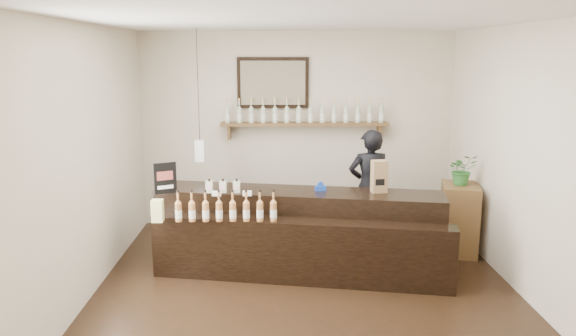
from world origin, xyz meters
The scene contains 10 objects.
ground centered at (0.00, 0.00, 0.00)m, with size 5.00×5.00×0.00m, color black.
room_shell centered at (0.00, 0.00, 1.70)m, with size 5.00×5.00×5.00m.
back_wall_decor centered at (-0.14, 2.37, 1.75)m, with size 2.66×0.96×1.69m.
counter centered at (-0.06, 0.58, 0.44)m, with size 3.38×1.48×1.09m.
promo_sign centered at (-1.57, 0.61, 1.11)m, with size 0.24×0.13×0.35m.
paper_bag centered at (0.86, 0.61, 1.12)m, with size 0.19×0.15×0.37m.
tape_dispenser centered at (0.20, 0.69, 0.97)m, with size 0.13×0.06×0.11m.
side_cabinet centered at (2.00, 1.15, 0.44)m, with size 0.57×0.69×0.88m.
potted_plant centered at (2.00, 1.15, 1.08)m, with size 0.35×0.30×0.39m, color #2D6F2C.
shopkeeper centered at (0.92, 1.55, 0.87)m, with size 0.63×0.41×1.73m, color black.
Camera 1 is at (-0.32, -5.61, 2.49)m, focal length 35.00 mm.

